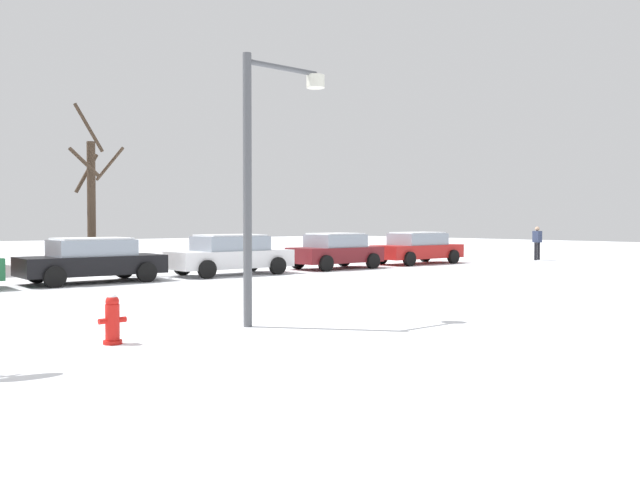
{
  "coord_description": "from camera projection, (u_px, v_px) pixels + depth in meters",
  "views": [
    {
      "loc": [
        -3.58,
        -11.6,
        1.92
      ],
      "look_at": [
        10.2,
        5.34,
        1.33
      ],
      "focal_mm": 36.49,
      "sensor_mm": 36.0,
      "label": 1
    }
  ],
  "objects": [
    {
      "name": "pedestrian_crossing",
      "position": [
        537.0,
        241.0,
        33.1
      ],
      "size": [
        0.56,
        0.45,
        1.71
      ],
      "color": "black",
      "rests_on": "ground"
    },
    {
      "name": "parked_car_white",
      "position": [
        230.0,
        254.0,
        23.74
      ],
      "size": [
        4.53,
        2.06,
        1.48
      ],
      "color": "white",
      "rests_on": "ground"
    },
    {
      "name": "parked_car_red",
      "position": [
        418.0,
        248.0,
        30.09
      ],
      "size": [
        4.56,
        2.0,
        1.47
      ],
      "color": "red",
      "rests_on": "ground"
    },
    {
      "name": "street_lamp",
      "position": [
        264.0,
        158.0,
        12.09
      ],
      "size": [
        1.86,
        0.36,
        5.0
      ],
      "color": "#4C4F54",
      "rests_on": "ground"
    },
    {
      "name": "road_surface",
      "position": [
        8.0,
        311.0,
        14.01
      ],
      "size": [
        80.0,
        8.99,
        0.0
      ],
      "color": "silver",
      "rests_on": "ground"
    },
    {
      "name": "ground_plane",
      "position": [
        59.0,
        333.0,
        11.3
      ],
      "size": [
        120.0,
        120.0,
        0.0
      ],
      "primitive_type": "plane",
      "color": "white"
    },
    {
      "name": "fire_hydrant",
      "position": [
        112.0,
        319.0,
        10.23
      ],
      "size": [
        0.44,
        0.3,
        0.81
      ],
      "color": "red",
      "rests_on": "ground"
    },
    {
      "name": "parked_car_black",
      "position": [
        92.0,
        260.0,
        20.66
      ],
      "size": [
        4.39,
        2.1,
        1.43
      ],
      "color": "black",
      "rests_on": "ground"
    },
    {
      "name": "parked_car_maroon",
      "position": [
        335.0,
        251.0,
        26.9
      ],
      "size": [
        3.89,
        2.08,
        1.48
      ],
      "color": "maroon",
      "rests_on": "ground"
    },
    {
      "name": "tree_far_mid",
      "position": [
        92.0,
        198.0,
        23.31
      ],
      "size": [
        1.86,
        1.84,
        6.1
      ],
      "color": "#423326",
      "rests_on": "ground"
    }
  ]
}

